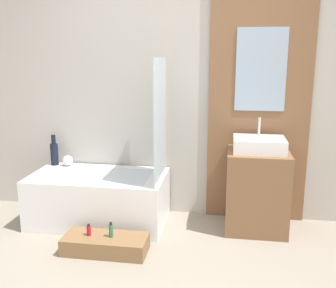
{
  "coord_description": "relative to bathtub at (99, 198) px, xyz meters",
  "views": [
    {
      "loc": [
        0.54,
        -2.43,
        1.69
      ],
      "look_at": [
        0.05,
        0.7,
        0.96
      ],
      "focal_mm": 42.0,
      "sensor_mm": 36.0,
      "label": 1
    }
  ],
  "objects": [
    {
      "name": "bathtub",
      "position": [
        0.0,
        0.0,
        0.0
      ],
      "size": [
        1.34,
        0.73,
        0.51
      ],
      "color": "white",
      "rests_on": "ground_plane"
    },
    {
      "name": "bottle_soap_primary",
      "position": [
        0.11,
        -0.6,
        -0.06
      ],
      "size": [
        0.04,
        0.04,
        0.1
      ],
      "color": "#B21928",
      "rests_on": "wooden_step_bench"
    },
    {
      "name": "vase_round_light",
      "position": [
        -0.43,
        0.26,
        0.31
      ],
      "size": [
        0.11,
        0.11,
        0.11
      ],
      "primitive_type": "sphere",
      "color": "white",
      "rests_on": "bathtub"
    },
    {
      "name": "wall_wood_accent",
      "position": [
        1.56,
        0.36,
        1.06
      ],
      "size": [
        0.99,
        0.04,
        2.6
      ],
      "color": "brown",
      "rests_on": "ground_plane"
    },
    {
      "name": "sink",
      "position": [
        1.56,
        0.09,
        0.6
      ],
      "size": [
        0.48,
        0.37,
        0.31
      ],
      "color": "white",
      "rests_on": "vanity_cabinet"
    },
    {
      "name": "wooden_step_bench",
      "position": [
        0.25,
        -0.6,
        -0.18
      ],
      "size": [
        0.73,
        0.31,
        0.15
      ],
      "primitive_type": "cube",
      "color": "olive",
      "rests_on": "ground_plane"
    },
    {
      "name": "wall_tiled_back",
      "position": [
        0.73,
        0.41,
        1.05
      ],
      "size": [
        4.2,
        0.06,
        2.6
      ],
      "primitive_type": "cube",
      "color": "#B7B2A8",
      "rests_on": "ground_plane"
    },
    {
      "name": "glass_shower_screen",
      "position": [
        0.64,
        -0.05,
        0.82
      ],
      "size": [
        0.01,
        0.59,
        1.15
      ],
      "primitive_type": "cube",
      "color": "silver",
      "rests_on": "bathtub"
    },
    {
      "name": "vase_tall_dark",
      "position": [
        -0.58,
        0.27,
        0.39
      ],
      "size": [
        0.08,
        0.08,
        0.33
      ],
      "color": "black",
      "rests_on": "bathtub"
    },
    {
      "name": "bottle_soap_secondary",
      "position": [
        0.31,
        -0.6,
        -0.05
      ],
      "size": [
        0.04,
        0.04,
        0.14
      ],
      "color": "#38704C",
      "rests_on": "wooden_step_bench"
    },
    {
      "name": "vanity_cabinet",
      "position": [
        1.56,
        0.08,
        0.14
      ],
      "size": [
        0.58,
        0.52,
        0.78
      ],
      "primitive_type": "cube",
      "color": "brown",
      "rests_on": "ground_plane"
    }
  ]
}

